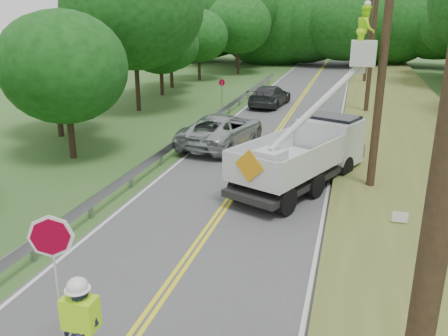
# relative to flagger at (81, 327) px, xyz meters

# --- Properties ---
(ground) EXTENTS (140.00, 140.00, 0.00)m
(ground) POSITION_rel_flagger_xyz_m (0.30, 2.53, -1.19)
(ground) COLOR #385824
(ground) RESTS_ON ground
(road) EXTENTS (7.20, 96.00, 0.03)m
(road) POSITION_rel_flagger_xyz_m (0.30, 16.53, -1.18)
(road) COLOR #4C4B4E
(road) RESTS_ON ground
(guardrail) EXTENTS (0.18, 48.00, 0.77)m
(guardrail) POSITION_rel_flagger_xyz_m (-3.72, 17.43, -0.63)
(guardrail) COLOR gray
(guardrail) RESTS_ON ground
(utility_poles) EXTENTS (1.60, 43.30, 10.00)m
(utility_poles) POSITION_rel_flagger_xyz_m (5.30, 19.54, 4.08)
(utility_poles) COLOR black
(utility_poles) RESTS_ON ground
(tall_grass_verge) EXTENTS (7.00, 96.00, 0.30)m
(tall_grass_verge) POSITION_rel_flagger_xyz_m (7.40, 16.53, -1.04)
(tall_grass_verge) COLOR #536029
(tall_grass_verge) RESTS_ON ground
(treeline_left) EXTENTS (10.35, 57.94, 11.73)m
(treeline_left) POSITION_rel_flagger_xyz_m (-10.09, 32.64, 4.84)
(treeline_left) COLOR #332319
(treeline_left) RESTS_ON ground
(treeline_horizon) EXTENTS (57.61, 14.98, 12.08)m
(treeline_horizon) POSITION_rel_flagger_xyz_m (-0.03, 58.74, 4.31)
(treeline_horizon) COLOR #103F0E
(treeline_horizon) RESTS_ON ground
(flagger) EXTENTS (1.20, 0.49, 3.29)m
(flagger) POSITION_rel_flagger_xyz_m (0.00, 0.00, 0.00)
(flagger) COLOR #191E33
(flagger) RESTS_ON road
(bucket_truck) EXTENTS (4.85, 7.33, 6.84)m
(bucket_truck) POSITION_rel_flagger_xyz_m (3.10, 12.16, 0.37)
(bucket_truck) COLOR black
(bucket_truck) RESTS_ON road
(suv_silver) EXTENTS (3.71, 6.41, 1.68)m
(suv_silver) POSITION_rel_flagger_xyz_m (-1.98, 16.33, -0.33)
(suv_silver) COLOR #A8ACB0
(suv_silver) RESTS_ON road
(suv_darkgrey) EXTENTS (2.75, 5.46, 1.52)m
(suv_darkgrey) POSITION_rel_flagger_xyz_m (-1.57, 27.83, -0.41)
(suv_darkgrey) COLOR #323538
(suv_darkgrey) RESTS_ON road
(stop_sign_permanent) EXTENTS (0.35, 0.37, 2.28)m
(stop_sign_permanent) POSITION_rel_flagger_xyz_m (-4.43, 24.90, 0.30)
(stop_sign_permanent) COLOR gray
(stop_sign_permanent) RESTS_ON ground
(yard_sign) EXTENTS (0.48, 0.04, 0.69)m
(yard_sign) POSITION_rel_flagger_xyz_m (6.11, 8.15, -0.69)
(yard_sign) COLOR white
(yard_sign) RESTS_ON ground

